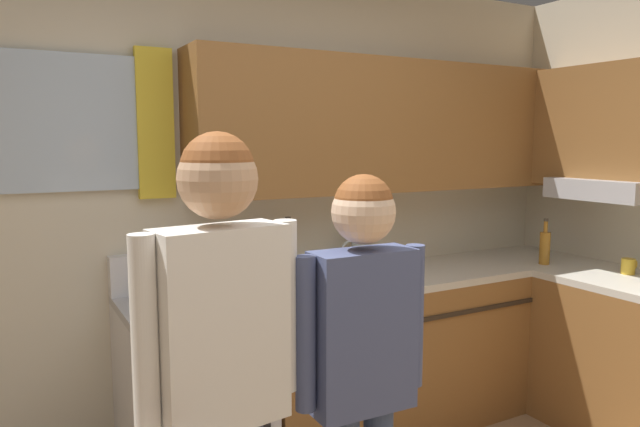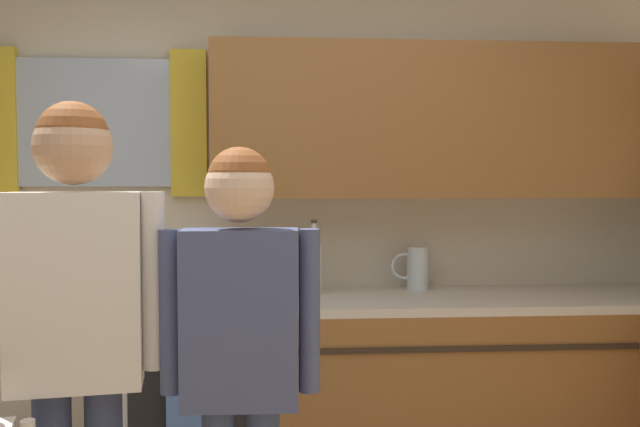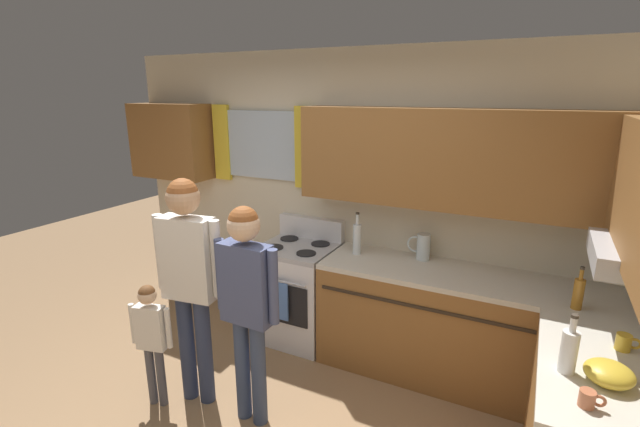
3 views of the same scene
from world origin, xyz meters
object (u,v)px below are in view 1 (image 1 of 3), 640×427
at_px(adult_holding_child, 221,348).
at_px(adult_in_plaid, 362,347).
at_px(bottle_oil_amber, 545,247).
at_px(water_pitcher, 360,252).
at_px(stove_oven, 193,387).
at_px(mug_mustard_yellow, 629,266).
at_px(bottle_tall_clear, 288,259).

height_order(adult_holding_child, adult_in_plaid, adult_holding_child).
height_order(bottle_oil_amber, adult_holding_child, adult_holding_child).
xyz_separation_m(bottle_oil_amber, water_pitcher, (-1.10, 0.41, 0.00)).
bearing_deg(bottle_oil_amber, stove_oven, 174.03).
bearing_deg(mug_mustard_yellow, bottle_tall_clear, 158.87).
distance_m(adult_holding_child, adult_in_plaid, 0.50).
relative_size(bottle_oil_amber, water_pitcher, 1.30).
bearing_deg(mug_mustard_yellow, bottle_oil_amber, 115.86).
distance_m(bottle_oil_amber, water_pitcher, 1.18).
xyz_separation_m(bottle_tall_clear, adult_holding_child, (-0.78, -1.17, 0.02)).
distance_m(water_pitcher, adult_holding_child, 1.85).
bearing_deg(stove_oven, adult_in_plaid, -77.22).
distance_m(bottle_tall_clear, adult_holding_child, 1.41).
distance_m(water_pitcher, adult_in_plaid, 1.54).
bearing_deg(adult_holding_child, mug_mustard_yellow, 10.03).
xyz_separation_m(mug_mustard_yellow, adult_holding_child, (-2.62, -0.46, 0.12)).
relative_size(bottle_oil_amber, mug_mustard_yellow, 2.38).
relative_size(stove_oven, bottle_oil_amber, 3.85).
xyz_separation_m(bottle_oil_amber, mug_mustard_yellow, (0.21, -0.42, -0.06)).
bearing_deg(adult_in_plaid, bottle_tall_clear, 75.90).
bearing_deg(stove_oven, mug_mustard_yellow, -15.28).
height_order(stove_oven, bottle_oil_amber, bottle_oil_amber).
bearing_deg(bottle_oil_amber, mug_mustard_yellow, -64.14).
height_order(bottle_tall_clear, adult_in_plaid, adult_in_plaid).
distance_m(stove_oven, bottle_oil_amber, 2.26).
xyz_separation_m(stove_oven, adult_in_plaid, (0.25, -1.12, 0.51)).
bearing_deg(adult_holding_child, stove_oven, 78.06).
bearing_deg(adult_in_plaid, stove_oven, 102.78).
height_order(bottle_oil_amber, adult_in_plaid, adult_in_plaid).
bearing_deg(adult_in_plaid, water_pitcher, 57.60).
bearing_deg(water_pitcher, bottle_tall_clear, -166.54).
bearing_deg(bottle_oil_amber, adult_in_plaid, -155.26).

